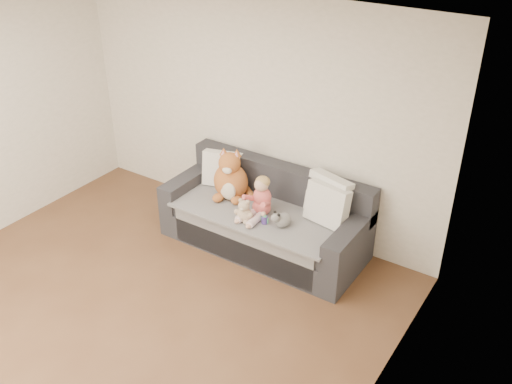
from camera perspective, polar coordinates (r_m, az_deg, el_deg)
room_shell at (r=4.84m, az=-14.04°, el=0.00°), size 5.00×5.00×5.00m
sofa at (r=6.17m, az=0.97°, el=-2.82°), size 2.20×0.94×0.85m
cushion_left at (r=6.44m, az=-3.40°, el=2.32°), size 0.47×0.31×0.41m
cushion_right_back at (r=5.88m, az=7.25°, el=-0.46°), size 0.53×0.34×0.46m
cushion_right_front at (r=5.77m, az=7.14°, el=-1.26°), size 0.48×0.27×0.43m
toddler at (r=5.86m, az=0.40°, el=-0.75°), size 0.31×0.45×0.44m
plush_cat at (r=6.18m, az=-2.56°, el=1.31°), size 0.48×0.48×0.60m
teddy_bear at (r=5.79m, az=-1.22°, el=-2.06°), size 0.21×0.16×0.26m
plush_cow at (r=5.73m, az=2.56°, el=-2.78°), size 0.16×0.23×0.19m
sippy_cup at (r=5.78m, az=0.86°, el=-2.67°), size 0.10×0.07×0.11m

